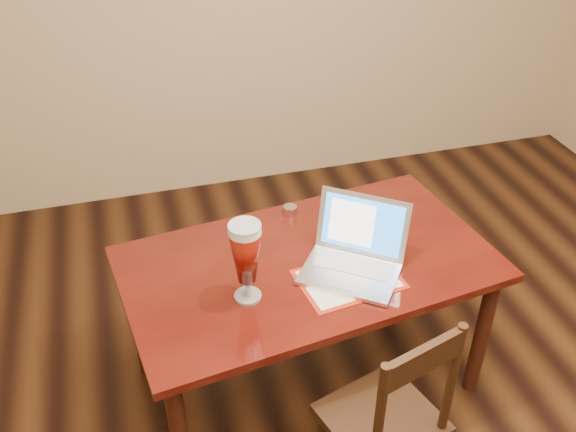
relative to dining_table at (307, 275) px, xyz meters
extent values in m
cube|color=#481109|center=(0.01, 0.01, 0.04)|extent=(1.56, 1.01, 0.04)
cylinder|color=black|center=(0.71, -0.24, -0.30)|extent=(0.06, 0.06, 0.65)
cylinder|color=black|center=(-0.69, 0.26, -0.30)|extent=(0.06, 0.06, 0.65)
cylinder|color=black|center=(0.62, 0.43, -0.30)|extent=(0.06, 0.06, 0.65)
cube|color=maroon|center=(0.12, -0.14, 0.06)|extent=(0.42, 0.32, 0.00)
cube|color=beige|center=(0.12, -0.14, 0.07)|extent=(0.38, 0.28, 0.00)
cube|color=silver|center=(0.13, -0.12, 0.07)|extent=(0.44, 0.42, 0.02)
cube|color=#B9BABE|center=(0.16, -0.08, 0.08)|extent=(0.30, 0.27, 0.00)
cube|color=#BBBBC0|center=(0.09, -0.18, 0.08)|extent=(0.11, 0.11, 0.00)
cube|color=silver|center=(0.22, 0.00, 0.20)|extent=(0.33, 0.27, 0.24)
cube|color=blue|center=(0.22, 0.00, 0.21)|extent=(0.29, 0.24, 0.20)
cube|color=white|center=(0.19, 0.02, 0.21)|extent=(0.17, 0.15, 0.17)
cylinder|color=silver|center=(-0.27, -0.13, 0.07)|extent=(0.10, 0.10, 0.01)
cylinder|color=silver|center=(-0.27, -0.13, 0.11)|extent=(0.02, 0.02, 0.07)
cylinder|color=beige|center=(-0.27, -0.13, 0.37)|extent=(0.12, 0.12, 0.02)
cylinder|color=silver|center=(-0.27, -0.13, 0.39)|extent=(0.12, 0.12, 0.01)
cylinder|color=silver|center=(-0.20, 0.28, 0.08)|extent=(0.06, 0.06, 0.04)
cylinder|color=silver|center=(0.03, 0.35, 0.08)|extent=(0.06, 0.06, 0.04)
cube|color=black|center=(0.10, -0.57, -0.24)|extent=(0.46, 0.45, 0.04)
cylinder|color=black|center=(0.21, -0.39, -0.44)|extent=(0.04, 0.04, 0.37)
cylinder|color=black|center=(0.00, -0.75, 0.02)|extent=(0.03, 0.03, 0.48)
cylinder|color=black|center=(0.29, -0.66, 0.02)|extent=(0.03, 0.03, 0.48)
cube|color=black|center=(0.15, -0.70, 0.20)|extent=(0.30, 0.11, 0.11)
camera|label=1|loc=(-0.61, -1.89, 1.66)|focal=40.00mm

